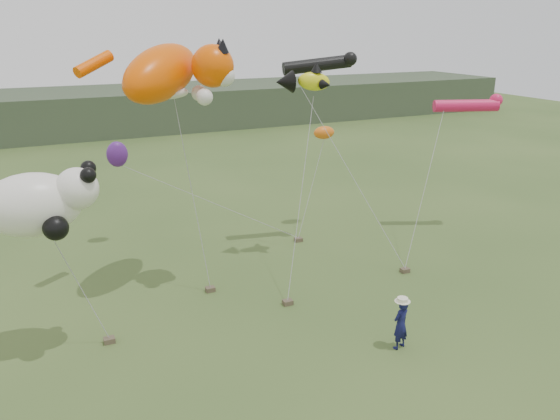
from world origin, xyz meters
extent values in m
plane|color=#385123|center=(0.00, 0.00, 0.00)|extent=(120.00, 120.00, 0.00)
cube|color=#2D3D28|center=(0.00, 45.00, 2.00)|extent=(90.00, 12.00, 4.00)
imported|color=#111342|center=(1.11, -0.80, 0.87)|extent=(0.73, 0.57, 1.75)
cube|color=brown|center=(-3.32, 5.70, 0.09)|extent=(0.36, 0.29, 0.19)
cube|color=brown|center=(-0.97, 3.41, 0.09)|extent=(0.36, 0.29, 0.19)
cube|color=brown|center=(4.89, 3.89, 0.09)|extent=(0.36, 0.29, 0.19)
cube|color=brown|center=(-7.56, 3.52, 0.09)|extent=(0.36, 0.29, 0.19)
cube|color=brown|center=(2.30, 9.03, 0.09)|extent=(0.36, 0.29, 0.19)
ellipsoid|color=#F05200|center=(-4.43, 6.99, 8.48)|extent=(4.47, 4.45, 2.76)
sphere|color=#F05200|center=(-2.72, 6.13, 8.74)|extent=(1.54, 1.54, 1.54)
cone|color=black|center=(-2.47, 5.70, 9.47)|extent=(0.48, 0.58, 0.58)
cone|color=black|center=(-2.30, 6.56, 9.47)|extent=(0.48, 0.55, 0.55)
sphere|color=silver|center=(-2.38, 5.88, 8.40)|extent=(0.77, 0.77, 0.77)
ellipsoid|color=silver|center=(-4.26, 6.73, 7.80)|extent=(1.51, 0.75, 0.47)
sphere|color=silver|center=(-3.24, 5.62, 7.71)|extent=(0.60, 0.60, 0.60)
sphere|color=silver|center=(-3.07, 6.82, 7.71)|extent=(0.60, 0.60, 0.60)
cylinder|color=#F05200|center=(-6.66, 7.67, 8.83)|extent=(1.59, 1.17, 0.93)
ellipsoid|color=yellow|center=(2.08, 7.33, 7.90)|extent=(1.56, 0.76, 0.92)
cone|color=black|center=(0.85, 7.64, 7.90)|extent=(0.81, 0.99, 0.92)
cone|color=black|center=(2.19, 7.33, 8.47)|extent=(0.51, 0.51, 0.41)
cone|color=black|center=(2.39, 6.82, 7.80)|extent=(0.54, 0.58, 0.41)
cone|color=black|center=(2.39, 7.84, 7.80)|extent=(0.54, 0.58, 0.41)
cylinder|color=black|center=(3.04, 8.83, 8.47)|extent=(3.21, 1.22, 0.89)
sphere|color=black|center=(4.44, 8.32, 8.72)|extent=(0.62, 0.62, 0.62)
cylinder|color=#D2174D|center=(10.74, 7.50, 6.38)|extent=(3.14, 1.83, 0.63)
sphere|color=#D2174D|center=(12.17, 6.99, 6.63)|extent=(0.63, 0.63, 0.63)
ellipsoid|color=white|center=(-9.28, 3.75, 5.06)|extent=(2.89, 1.92, 1.92)
sphere|color=white|center=(-7.99, 3.43, 5.48)|extent=(1.28, 1.28, 1.28)
sphere|color=black|center=(-7.67, 3.00, 5.96)|extent=(0.47, 0.47, 0.47)
sphere|color=black|center=(-7.57, 3.91, 5.96)|extent=(0.47, 0.47, 0.47)
sphere|color=black|center=(-8.74, 2.90, 4.52)|extent=(0.75, 0.75, 0.75)
sphere|color=black|center=(-10.13, 4.07, 4.63)|extent=(0.75, 0.75, 0.75)
ellipsoid|color=orange|center=(4.55, 10.73, 4.97)|extent=(1.14, 0.66, 0.66)
ellipsoid|color=#4F1C77|center=(-5.50, 12.44, 4.44)|extent=(0.99, 0.66, 1.21)
camera|label=1|loc=(-9.03, -13.38, 10.10)|focal=35.00mm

